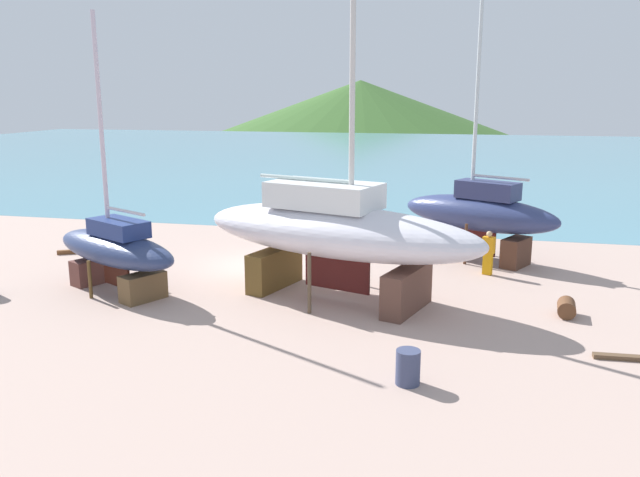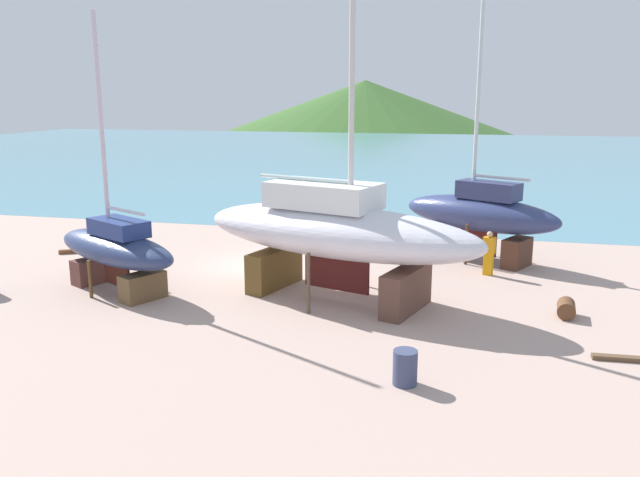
{
  "view_description": "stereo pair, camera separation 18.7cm",
  "coord_description": "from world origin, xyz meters",
  "views": [
    {
      "loc": [
        7.7,
        -23.52,
        6.7
      ],
      "look_at": [
        2.74,
        -1.53,
        1.6
      ],
      "focal_mm": 36.23,
      "sensor_mm": 36.0,
      "label": 1
    },
    {
      "loc": [
        7.89,
        -23.48,
        6.7
      ],
      "look_at": [
        2.74,
        -1.53,
        1.6
      ],
      "focal_mm": 36.23,
      "sensor_mm": 36.0,
      "label": 2
    }
  ],
  "objects": [
    {
      "name": "barrel_by_slipway",
      "position": [
        10.94,
        -3.53,
        0.27
      ],
      "size": [
        0.63,
        0.88,
        0.54
      ],
      "primitive_type": "cylinder",
      "rotation": [
        1.57,
        0.0,
        3.03
      ],
      "color": "brown",
      "rests_on": "ground"
    },
    {
      "name": "barrel_rust_mid",
      "position": [
        -6.33,
        1.25,
        0.46
      ],
      "size": [
        0.66,
        0.66,
        0.92
      ],
      "primitive_type": "cylinder",
      "rotation": [
        0.0,
        0.0,
        1.84
      ],
      "color": "#2D5362",
      "rests_on": "ground"
    },
    {
      "name": "sea_water",
      "position": [
        0.0,
        46.78,
        0.0
      ],
      "size": [
        135.01,
        79.34,
        0.01
      ],
      "primitive_type": "cube",
      "color": "teal",
      "rests_on": "ground"
    },
    {
      "name": "ground_plane",
      "position": [
        0.0,
        -4.32,
        0.0
      ],
      "size": [
        45.72,
        45.72,
        0.0
      ],
      "primitive_type": "plane",
      "color": "tan"
    },
    {
      "name": "sailboat_mid_port",
      "position": [
        -3.8,
        -4.25,
        1.49
      ],
      "size": [
        6.25,
        4.45,
        9.27
      ],
      "rotation": [
        0.0,
        0.0,
        2.66
      ],
      "color": "brown",
      "rests_on": "ground"
    },
    {
      "name": "headland_hill",
      "position": [
        -21.05,
        153.97,
        0.0
      ],
      "size": [
        112.2,
        112.2,
        20.12
      ],
      "primitive_type": "cone",
      "color": "#365E27",
      "rests_on": "ground"
    },
    {
      "name": "timber_plank_near",
      "position": [
        -8.16,
        0.31,
        0.09
      ],
      "size": [
        1.77,
        1.04,
        0.17
      ],
      "primitive_type": "cube",
      "rotation": [
        0.0,
        0.0,
        0.48
      ],
      "color": "brown",
      "rests_on": "ground"
    },
    {
      "name": "sailboat_large_starboard",
      "position": [
        3.69,
        -3.32,
        2.32
      ],
      "size": [
        10.5,
        6.09,
        17.88
      ],
      "rotation": [
        0.0,
        0.0,
        -0.31
      ],
      "color": "brown",
      "rests_on": "ground"
    },
    {
      "name": "worker",
      "position": [
        8.7,
        0.74,
        0.87
      ],
      "size": [
        0.5,
        0.38,
        1.67
      ],
      "rotation": [
        0.0,
        0.0,
        1.22
      ],
      "color": "orange",
      "rests_on": "ground"
    },
    {
      "name": "barrel_blue_faded",
      "position": [
        6.62,
        -9.35,
        0.42
      ],
      "size": [
        0.6,
        0.6,
        0.84
      ],
      "primitive_type": "cylinder",
      "rotation": [
        0.0,
        0.0,
        1.61
      ],
      "color": "#3B4262",
      "rests_on": "ground"
    },
    {
      "name": "sailboat_small_center",
      "position": [
        8.34,
        2.96,
        1.9
      ],
      "size": [
        6.78,
        4.73,
        11.54
      ],
      "rotation": [
        0.0,
        0.0,
        2.65
      ],
      "color": "#473124",
      "rests_on": "ground"
    }
  ]
}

